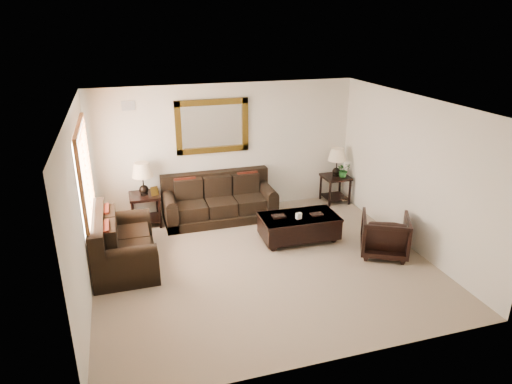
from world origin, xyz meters
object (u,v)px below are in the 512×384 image
object	(u,v)px
sofa	(219,203)
end_table_left	(144,185)
loveseat	(120,246)
coffee_table	(299,225)
armchair	(385,233)
end_table_right	(336,167)

from	to	relation	value
sofa	end_table_left	world-z (taller)	end_table_left
loveseat	coffee_table	distance (m)	3.20
sofa	armchair	bearing A→B (deg)	-44.10
sofa	end_table_left	xyz separation A→B (m)	(-1.47, 0.11, 0.51)
sofa	coffee_table	bearing A→B (deg)	-49.57
end_table_right	coffee_table	distance (m)	2.20
loveseat	coffee_table	bearing A→B (deg)	-89.78
sofa	loveseat	distance (m)	2.45
end_table_right	coffee_table	xyz separation A→B (m)	(-1.49, -1.54, -0.51)
loveseat	end_table_left	size ratio (longest dim) A/B	1.29
sofa	loveseat	world-z (taller)	loveseat
end_table_left	armchair	size ratio (longest dim) A/B	1.61
sofa	armchair	distance (m)	3.39
sofa	end_table_right	size ratio (longest dim) A/B	1.81
sofa	armchair	xyz separation A→B (m)	(2.43, -2.36, 0.07)
loveseat	armchair	world-z (taller)	loveseat
armchair	end_table_right	bearing A→B (deg)	-68.09
end_table_left	end_table_right	size ratio (longest dim) A/B	1.05
sofa	coffee_table	world-z (taller)	sofa
sofa	end_table_left	size ratio (longest dim) A/B	1.73
end_table_left	sofa	bearing A→B (deg)	-4.19
armchair	end_table_left	bearing A→B (deg)	-4.27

